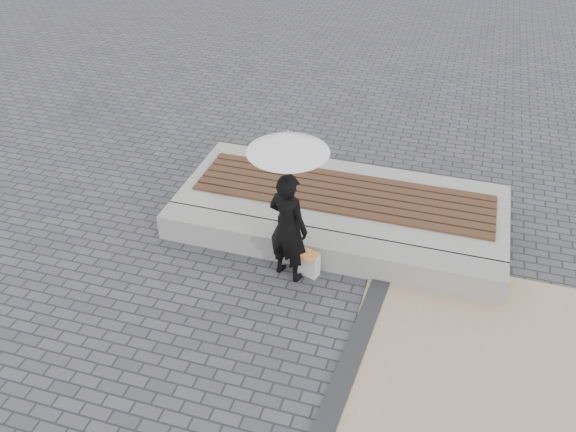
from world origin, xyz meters
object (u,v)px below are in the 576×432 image
at_px(seating_ledge, 324,250).
at_px(canvas_tote, 307,262).
at_px(handbag, 290,222).
at_px(parasol, 288,143).
at_px(woman, 288,227).

xyz_separation_m(seating_ledge, canvas_tote, (-0.16, -0.33, -0.01)).
distance_m(seating_ledge, canvas_tote, 0.37).
relative_size(handbag, canvas_tote, 0.84).
xyz_separation_m(handbag, canvas_tote, (0.38, -0.42, -0.32)).
height_order(parasol, handbag, parasol).
relative_size(parasol, handbag, 4.17).
xyz_separation_m(woman, canvas_tote, (0.24, 0.10, -0.63)).
xyz_separation_m(woman, parasol, (0.00, -0.00, 1.27)).
relative_size(seating_ledge, parasol, 3.80).
height_order(seating_ledge, handbag, handbag).
bearing_deg(handbag, parasol, -77.33).
bearing_deg(handbag, canvas_tote, -50.32).
distance_m(woman, handbag, 0.62).
height_order(parasol, canvas_tote, parasol).
relative_size(woman, parasol, 1.24).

